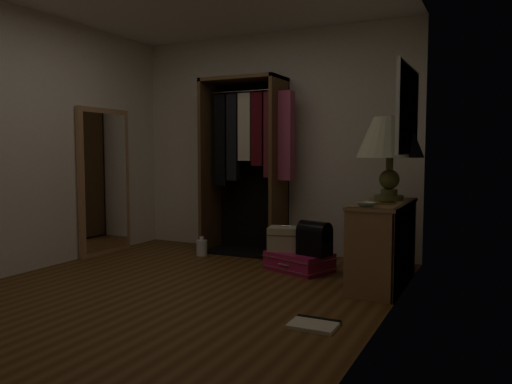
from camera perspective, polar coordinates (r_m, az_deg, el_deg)
ground at (r=4.41m, az=-9.15°, el=-11.19°), size 4.00×4.00×0.00m
room_walls at (r=4.25m, az=-8.23°, el=8.68°), size 3.52×4.02×2.60m
console_bookshelf at (r=4.66m, az=14.34°, el=-5.47°), size 0.42×1.12×0.75m
open_wardrobe at (r=5.86m, az=-0.80°, el=4.72°), size 1.10×0.50×2.05m
floor_mirror at (r=6.11m, az=-16.91°, el=1.16°), size 0.06×0.80×1.70m
pink_suitcase at (r=5.09m, az=4.96°, el=-7.90°), size 0.74×0.63×0.19m
train_case at (r=5.11m, az=3.45°, el=-5.34°), size 0.41×0.33×0.26m
black_bag at (r=4.92m, az=6.69°, el=-5.20°), size 0.35×0.28×0.33m
table_lamp at (r=4.78m, az=15.08°, el=5.83°), size 0.63×0.63×0.77m
brass_tray at (r=4.44m, az=14.02°, el=-1.19°), size 0.32×0.32×0.02m
ceramic_bowl at (r=4.16m, az=12.51°, el=-1.38°), size 0.20×0.20×0.04m
white_jug at (r=5.83m, az=-6.22°, el=-6.33°), size 0.16×0.16×0.22m
floor_book at (r=3.57m, az=6.71°, el=-14.75°), size 0.32×0.26×0.03m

